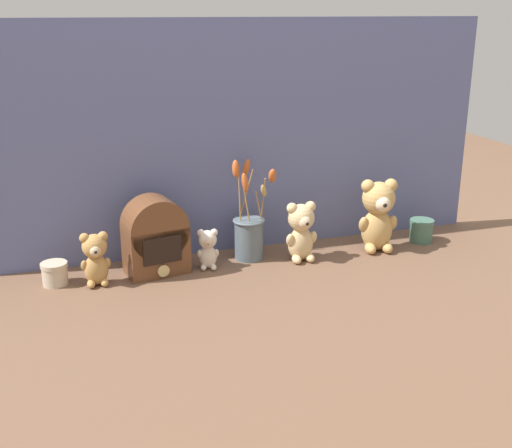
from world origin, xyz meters
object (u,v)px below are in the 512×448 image
object	(u,v)px
teddy_bear_large	(378,214)
decorative_tin_tall	(421,230)
teddy_bear_tiny	(208,248)
teddy_bear_medium	(301,231)
decorative_tin_short	(55,273)
flower_vase	(249,232)
vintage_radio	(155,237)
teddy_bear_small	(95,258)

from	to	relation	value
teddy_bear_large	decorative_tin_tall	distance (m)	0.21
teddy_bear_tiny	teddy_bear_large	bearing A→B (deg)	-1.79
teddy_bear_medium	decorative_tin_short	bearing A→B (deg)	176.75
decorative_tin_tall	decorative_tin_short	size ratio (longest dim) A/B	1.07
flower_vase	decorative_tin_short	bearing A→B (deg)	-177.68
teddy_bear_large	decorative_tin_short	xyz separation A→B (m)	(-1.02, 0.03, -0.09)
decorative_tin_short	teddy_bear_large	bearing A→B (deg)	-1.94
decorative_tin_tall	teddy_bear_medium	bearing A→B (deg)	-175.48
teddy_bear_medium	flower_vase	bearing A→B (deg)	156.20
vintage_radio	flower_vase	bearing A→B (deg)	4.55
decorative_tin_tall	teddy_bear_large	bearing A→B (deg)	-171.36
flower_vase	vintage_radio	world-z (taller)	flower_vase
vintage_radio	decorative_tin_short	bearing A→B (deg)	-179.96
decorative_tin_tall	flower_vase	bearing A→B (deg)	177.13
teddy_bear_medium	decorative_tin_tall	xyz separation A→B (m)	(0.46, 0.04, -0.06)
vintage_radio	decorative_tin_tall	distance (m)	0.92
flower_vase	teddy_bear_large	bearing A→B (deg)	-7.92
teddy_bear_small	teddy_bear_large	bearing A→B (deg)	0.24
vintage_radio	decorative_tin_tall	size ratio (longest dim) A/B	2.90
flower_vase	decorative_tin_tall	size ratio (longest dim) A/B	3.99
teddy_bear_medium	teddy_bear_tiny	xyz separation A→B (m)	(-0.30, 0.03, -0.03)
teddy_bear_large	teddy_bear_small	bearing A→B (deg)	-179.76
decorative_tin_short	flower_vase	bearing A→B (deg)	2.32
vintage_radio	decorative_tin_short	distance (m)	0.31
teddy_bear_tiny	decorative_tin_tall	world-z (taller)	teddy_bear_tiny
teddy_bear_large	teddy_bear_medium	xyz separation A→B (m)	(-0.27, -0.01, -0.03)
teddy_bear_small	decorative_tin_short	size ratio (longest dim) A/B	2.09
decorative_tin_tall	decorative_tin_short	xyz separation A→B (m)	(-1.21, 0.01, -0.01)
vintage_radio	decorative_tin_tall	world-z (taller)	vintage_radio
teddy_bear_large	flower_vase	distance (m)	0.43
flower_vase	vintage_radio	bearing A→B (deg)	-175.45
teddy_bear_small	teddy_bear_tiny	xyz separation A→B (m)	(0.34, 0.02, -0.02)
vintage_radio	decorative_tin_short	world-z (taller)	vintage_radio
teddy_bear_medium	teddy_bear_tiny	bearing A→B (deg)	175.05
decorative_tin_tall	teddy_bear_tiny	bearing A→B (deg)	-179.20
teddy_bear_large	teddy_bear_small	distance (m)	0.91
teddy_bear_tiny	decorative_tin_short	bearing A→B (deg)	177.86
teddy_bear_small	teddy_bear_tiny	world-z (taller)	teddy_bear_small
teddy_bear_large	decorative_tin_tall	size ratio (longest dim) A/B	2.96
vintage_radio	decorative_tin_short	xyz separation A→B (m)	(-0.30, -0.00, -0.08)
teddy_bear_large	decorative_tin_tall	world-z (taller)	teddy_bear_large
teddy_bear_large	decorative_tin_short	distance (m)	1.03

